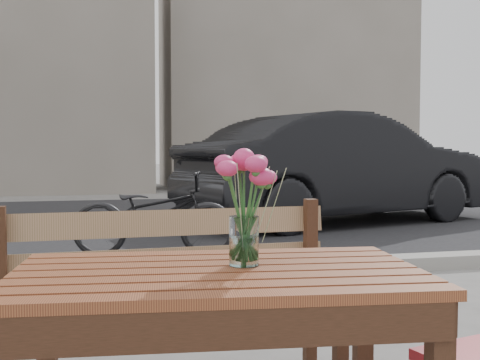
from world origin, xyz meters
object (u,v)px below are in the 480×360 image
object	(u,v)px
main_table	(218,310)
bicycle	(154,214)
main_vase	(244,193)
parked_car	(340,169)

from	to	relation	value
main_table	bicycle	distance (m)	4.26
main_table	main_vase	distance (m)	0.35
parked_car	bicycle	size ratio (longest dim) A/B	2.93
main_vase	parked_car	bearing A→B (deg)	64.65
main_vase	parked_car	size ratio (longest dim) A/B	0.07
main_table	bicycle	world-z (taller)	bicycle
bicycle	parked_car	bearing A→B (deg)	-39.61
main_vase	parked_car	distance (m)	7.07
main_table	main_vase	bearing A→B (deg)	29.33
main_table	main_vase	xyz separation A→B (m)	(0.09, 0.04, 0.34)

